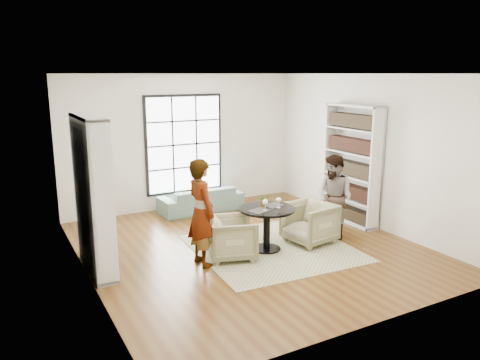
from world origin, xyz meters
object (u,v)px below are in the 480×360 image
sofa (201,199)px  armchair_left (232,238)px  pedestal_table (267,220)px  armchair_right (309,223)px  wine_glass_left (265,203)px  wine_glass_right (279,200)px  person_right (334,197)px  person_left (201,213)px  flower_centerpiece (264,201)px

sofa → armchair_left: (-0.64, -2.73, 0.08)m
pedestal_table → armchair_right: 0.90m
pedestal_table → wine_glass_left: bearing=-130.8°
wine_glass_right → armchair_right: bearing=3.4°
wine_glass_right → wine_glass_left: bearing=-170.2°
person_right → pedestal_table: bearing=-102.9°
sofa → wine_glass_right: size_ratio=10.06×
pedestal_table → armchair_left: 0.71m
sofa → wine_glass_right: (0.22, -2.80, 0.62)m
armchair_left → armchair_right: (1.56, -0.03, 0.02)m
person_left → wine_glass_right: 1.41m
wine_glass_left → wine_glass_right: 0.31m
person_right → armchair_right: bearing=-101.1°
person_left → flower_centerpiece: 1.22m
person_right → wine_glass_right: bearing=-99.2°
sofa → armchair_right: bearing=106.6°
pedestal_table → wine_glass_left: wine_glass_left is taller
wine_glass_left → wine_glass_right: wine_glass_left is taller
armchair_left → person_right: (2.11, -0.03, 0.43)m
person_left → wine_glass_left: (1.11, -0.12, 0.04)m
armchair_left → wine_glass_left: wine_glass_left is taller
pedestal_table → person_left: bearing=-179.2°
armchair_left → armchair_right: size_ratio=0.94×
pedestal_table → person_left: person_left is taller
sofa → person_right: (1.47, -2.76, 0.51)m
sofa → wine_glass_right: 2.88m
pedestal_table → wine_glass_right: wine_glass_right is taller
person_right → wine_glass_right: size_ratio=8.48×
person_right → wine_glass_left: person_right is taller
wine_glass_right → armchair_left: bearing=175.4°
flower_centerpiece → armchair_right: bearing=-7.9°
person_right → flower_centerpiece: 1.45m
armchair_left → wine_glass_right: wine_glass_right is taller
person_left → wine_glass_right: size_ratio=9.38×
pedestal_table → armchair_left: (-0.68, -0.02, -0.21)m
person_left → wine_glass_right: (1.41, -0.07, 0.03)m
wine_glass_right → flower_centerpiece: flower_centerpiece is taller
sofa → person_right: size_ratio=1.19×
armchair_right → flower_centerpiece: flower_centerpiece is taller
wine_glass_right → flower_centerpiece: 0.25m
wine_glass_right → flower_centerpiece: bearing=139.4°
wine_glass_left → wine_glass_right: size_ratio=1.10×
person_left → person_right: 2.66m
armchair_right → person_left: person_left is taller
person_right → wine_glass_left: size_ratio=7.73×
flower_centerpiece → person_right: bearing=-4.9°
sofa → person_right: person_right is taller
person_right → flower_centerpiece: person_right is taller
person_right → wine_glass_right: 1.25m
sofa → wine_glass_right: wine_glass_right is taller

